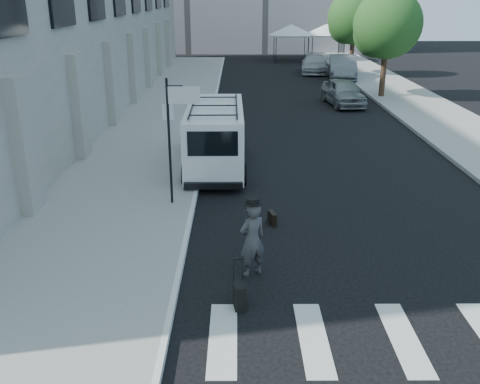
{
  "coord_description": "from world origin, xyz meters",
  "views": [
    {
      "loc": [
        -0.73,
        -10.94,
        5.73
      ],
      "look_at": [
        -0.68,
        0.95,
        1.3
      ],
      "focal_mm": 40.0,
      "sensor_mm": 36.0,
      "label": 1
    }
  ],
  "objects_px": {
    "parked_car_a": "(343,92)",
    "parked_car_c": "(314,64)",
    "briefcase": "(272,218)",
    "businessman": "(252,240)",
    "parked_car_b": "(343,67)",
    "suitcase": "(240,296)",
    "cargo_van": "(215,136)"
  },
  "relations": [
    {
      "from": "parked_car_a",
      "to": "parked_car_c",
      "type": "xyz_separation_m",
      "value": [
        0.13,
        12.53,
        -0.02
      ]
    },
    {
      "from": "briefcase",
      "to": "businessman",
      "type": "bearing_deg",
      "value": -116.99
    },
    {
      "from": "parked_car_b",
      "to": "parked_car_c",
      "type": "xyz_separation_m",
      "value": [
        -1.54,
        3.29,
        -0.17
      ]
    },
    {
      "from": "briefcase",
      "to": "suitcase",
      "type": "relative_size",
      "value": 0.44
    },
    {
      "from": "businessman",
      "to": "parked_car_a",
      "type": "height_order",
      "value": "businessman"
    },
    {
      "from": "parked_car_a",
      "to": "suitcase",
      "type": "bearing_deg",
      "value": -112.5
    },
    {
      "from": "suitcase",
      "to": "cargo_van",
      "type": "height_order",
      "value": "cargo_van"
    },
    {
      "from": "parked_car_a",
      "to": "parked_car_b",
      "type": "bearing_deg",
      "value": 73.11
    },
    {
      "from": "briefcase",
      "to": "suitcase",
      "type": "distance_m",
      "value": 4.09
    },
    {
      "from": "parked_car_b",
      "to": "suitcase",
      "type": "bearing_deg",
      "value": -96.35
    },
    {
      "from": "suitcase",
      "to": "parked_car_a",
      "type": "bearing_deg",
      "value": 65.31
    },
    {
      "from": "suitcase",
      "to": "parked_car_b",
      "type": "bearing_deg",
      "value": 67.05
    },
    {
      "from": "cargo_van",
      "to": "parked_car_b",
      "type": "bearing_deg",
      "value": 67.44
    },
    {
      "from": "businessman",
      "to": "parked_car_a",
      "type": "relative_size",
      "value": 0.4
    },
    {
      "from": "briefcase",
      "to": "parked_car_b",
      "type": "xyz_separation_m",
      "value": [
        6.5,
        25.31,
        0.68
      ]
    },
    {
      "from": "cargo_van",
      "to": "parked_car_c",
      "type": "height_order",
      "value": "cargo_van"
    },
    {
      "from": "parked_car_a",
      "to": "cargo_van",
      "type": "bearing_deg",
      "value": -126.99
    },
    {
      "from": "businessman",
      "to": "parked_car_b",
      "type": "height_order",
      "value": "parked_car_b"
    },
    {
      "from": "cargo_van",
      "to": "parked_car_c",
      "type": "distance_m",
      "value": 24.55
    },
    {
      "from": "briefcase",
      "to": "parked_car_a",
      "type": "height_order",
      "value": "parked_car_a"
    },
    {
      "from": "parked_car_a",
      "to": "parked_car_b",
      "type": "xyz_separation_m",
      "value": [
        1.67,
        9.24,
        0.14
      ]
    },
    {
      "from": "suitcase",
      "to": "parked_car_c",
      "type": "distance_m",
      "value": 33.11
    },
    {
      "from": "cargo_van",
      "to": "parked_car_b",
      "type": "xyz_separation_m",
      "value": [
        8.17,
        20.35,
        -0.28
      ]
    },
    {
      "from": "suitcase",
      "to": "cargo_van",
      "type": "relative_size",
      "value": 0.17
    },
    {
      "from": "suitcase",
      "to": "parked_car_c",
      "type": "height_order",
      "value": "parked_car_c"
    },
    {
      "from": "parked_car_a",
      "to": "parked_car_c",
      "type": "relative_size",
      "value": 0.88
    },
    {
      "from": "briefcase",
      "to": "cargo_van",
      "type": "relative_size",
      "value": 0.08
    },
    {
      "from": "briefcase",
      "to": "parked_car_b",
      "type": "relative_size",
      "value": 0.09
    },
    {
      "from": "cargo_van",
      "to": "parked_car_b",
      "type": "height_order",
      "value": "cargo_van"
    },
    {
      "from": "briefcase",
      "to": "parked_car_c",
      "type": "bearing_deg",
      "value": 65.66
    },
    {
      "from": "briefcase",
      "to": "suitcase",
      "type": "xyz_separation_m",
      "value": [
        -0.87,
        -4.0,
        0.1
      ]
    },
    {
      "from": "parked_car_a",
      "to": "parked_car_c",
      "type": "bearing_deg",
      "value": 82.77
    }
  ]
}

